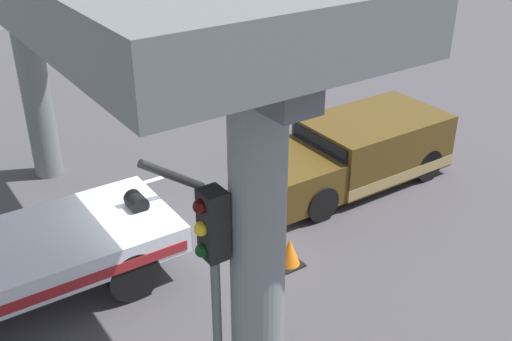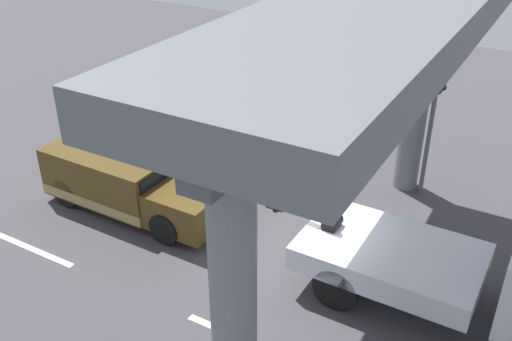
{
  "view_description": "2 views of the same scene",
  "coord_description": "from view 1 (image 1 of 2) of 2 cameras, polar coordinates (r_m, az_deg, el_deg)",
  "views": [
    {
      "loc": [
        4.48,
        9.78,
        7.38
      ],
      "look_at": [
        -2.06,
        0.23,
        1.3
      ],
      "focal_mm": 42.95,
      "sensor_mm": 36.0,
      "label": 1
    },
    {
      "loc": [
        4.4,
        -10.05,
        8.56
      ],
      "look_at": [
        -1.7,
        0.66,
        1.71
      ],
      "focal_mm": 40.34,
      "sensor_mm": 36.0,
      "label": 2
    }
  ],
  "objects": [
    {
      "name": "towed_van_green",
      "position": [
        15.25,
        9.24,
        1.68
      ],
      "size": [
        5.22,
        2.26,
        1.58
      ],
      "color": "#4C3814",
      "rests_on": "ground"
    },
    {
      "name": "lane_stripe_west",
      "position": [
        18.0,
        4.79,
        3.41
      ],
      "size": [
        2.6,
        0.16,
        0.01
      ],
      "primitive_type": "cube",
      "color": "silver",
      "rests_on": "ground"
    },
    {
      "name": "lane_stripe_mid",
      "position": [
        15.3,
        -13.03,
        -1.9
      ],
      "size": [
        2.6,
        0.16,
        0.01
      ],
      "primitive_type": "cube",
      "color": "silver",
      "rests_on": "ground"
    },
    {
      "name": "traffic_cone_orange",
      "position": [
        12.28,
        3.12,
        -7.65
      ],
      "size": [
        0.51,
        0.51,
        0.6
      ],
      "color": "orange",
      "rests_on": "ground"
    },
    {
      "name": "ground_plane",
      "position": [
        13.07,
        -8.12,
        -7.25
      ],
      "size": [
        60.0,
        40.0,
        0.1
      ],
      "primitive_type": "cube",
      "color": "#423F44"
    },
    {
      "name": "traffic_light_near",
      "position": [
        7.49,
        -3.97,
        -9.05
      ],
      "size": [
        0.39,
        0.32,
        3.97
      ],
      "color": "#515456",
      "rests_on": "ground"
    }
  ]
}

